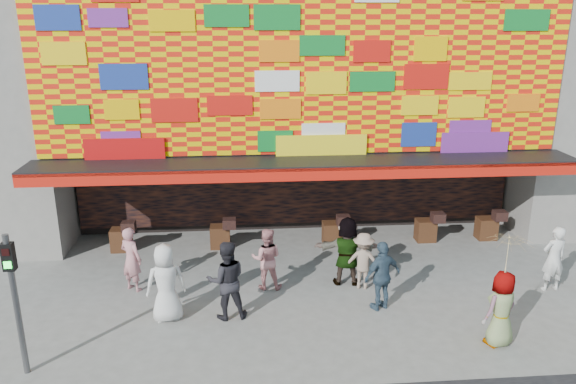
# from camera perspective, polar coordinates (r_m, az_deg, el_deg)

# --- Properties ---
(ground) EXTENTS (90.00, 90.00, 0.00)m
(ground) POSITION_cam_1_polar(r_m,az_deg,el_deg) (13.63, 3.33, -12.89)
(ground) COLOR slate
(ground) RESTS_ON ground
(shop_building) EXTENTS (15.20, 9.40, 10.00)m
(shop_building) POSITION_cam_1_polar(r_m,az_deg,el_deg) (19.94, 0.29, 12.80)
(shop_building) COLOR gray
(shop_building) RESTS_ON ground
(signal_left) EXTENTS (0.22, 0.20, 3.00)m
(signal_left) POSITION_cam_1_polar(r_m,az_deg,el_deg) (12.16, -26.08, -8.89)
(signal_left) COLOR #59595B
(signal_left) RESTS_ON ground
(ped_a) EXTENTS (1.04, 0.80, 1.90)m
(ped_a) POSITION_cam_1_polar(r_m,az_deg,el_deg) (13.51, -12.30, -9.01)
(ped_a) COLOR silver
(ped_a) RESTS_ON ground
(ped_b) EXTENTS (0.76, 0.70, 1.73)m
(ped_b) POSITION_cam_1_polar(r_m,az_deg,el_deg) (15.16, -15.63, -6.58)
(ped_b) COLOR #BE7B81
(ped_b) RESTS_ON ground
(ped_c) EXTENTS (1.02, 0.84, 1.94)m
(ped_c) POSITION_cam_1_polar(r_m,az_deg,el_deg) (13.38, -6.27, -8.88)
(ped_c) COLOR #232228
(ped_c) RESTS_ON ground
(ped_d) EXTENTS (1.11, 0.83, 1.53)m
(ped_d) POSITION_cam_1_polar(r_m,az_deg,el_deg) (14.89, 7.65, -6.94)
(ped_d) COLOR gray
(ped_d) RESTS_ON ground
(ped_e) EXTENTS (1.12, 0.83, 1.76)m
(ped_e) POSITION_cam_1_polar(r_m,az_deg,el_deg) (13.89, 9.54, -8.39)
(ped_e) COLOR #374D61
(ped_e) RESTS_ON ground
(ped_f) EXTENTS (1.79, 0.76, 1.88)m
(ped_f) POSITION_cam_1_polar(r_m,az_deg,el_deg) (14.98, 6.02, -5.99)
(ped_f) COLOR gray
(ped_f) RESTS_ON ground
(ped_g) EXTENTS (0.99, 0.84, 1.72)m
(ped_g) POSITION_cam_1_polar(r_m,az_deg,el_deg) (13.16, 20.85, -11.03)
(ped_g) COLOR gray
(ped_g) RESTS_ON ground
(ped_h) EXTENTS (0.69, 0.49, 1.77)m
(ped_h) POSITION_cam_1_polar(r_m,az_deg,el_deg) (16.13, 25.38, -6.14)
(ped_h) COLOR silver
(ped_h) RESTS_ON ground
(ped_i) EXTENTS (0.88, 0.72, 1.66)m
(ped_i) POSITION_cam_1_polar(r_m,az_deg,el_deg) (14.73, -2.19, -6.78)
(ped_i) COLOR tan
(ped_i) RESTS_ON ground
(parasol) EXTENTS (1.21, 1.22, 1.81)m
(parasol) POSITION_cam_1_polar(r_m,az_deg,el_deg) (12.62, 21.47, -5.95)
(parasol) COLOR #F8E19C
(parasol) RESTS_ON ground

